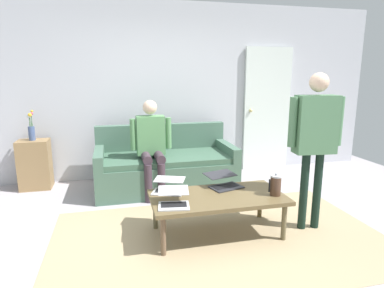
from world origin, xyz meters
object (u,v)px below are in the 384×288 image
object	(u,v)px
couch	(165,167)
person_standing	(315,132)
laptop_right	(224,182)
side_shelf	(35,164)
laptop_left	(168,188)
laptop_center	(174,200)
french_press	(276,185)
coffee_table	(218,199)
person_seated	(151,142)
interior_door	(267,110)
flower_vase	(31,129)

from	to	relation	value
couch	person_standing	bearing A→B (deg)	128.11
couch	laptop_right	xyz separation A→B (m)	(-0.44, 1.29, 0.16)
side_shelf	laptop_left	bearing A→B (deg)	133.74
laptop_center	person_standing	xyz separation A→B (m)	(-1.47, -0.04, 0.58)
laptop_right	french_press	size ratio (longest dim) A/B	1.76
laptop_left	laptop_right	distance (m)	0.61
laptop_left	coffee_table	bearing A→B (deg)	153.37
person_standing	person_seated	world-z (taller)	person_standing
laptop_left	interior_door	bearing A→B (deg)	-136.80
laptop_left	laptop_right	bearing A→B (deg)	-179.13
laptop_right	flower_vase	xyz separation A→B (m)	(2.25, -1.70, 0.40)
laptop_left	person_seated	xyz separation A→B (m)	(0.04, -1.08, 0.26)
coffee_table	person_seated	world-z (taller)	person_seated
laptop_center	side_shelf	bearing A→B (deg)	-51.92
coffee_table	person_seated	bearing A→B (deg)	-68.93
laptop_left	flower_vase	bearing A→B (deg)	-46.21
interior_door	person_standing	world-z (taller)	interior_door
side_shelf	person_standing	bearing A→B (deg)	146.58
laptop_center	person_seated	xyz separation A→B (m)	(0.03, -1.44, 0.26)
couch	flower_vase	distance (m)	1.94
interior_door	laptop_right	distance (m)	2.42
flower_vase	person_standing	bearing A→B (deg)	146.63
coffee_table	laptop_right	world-z (taller)	laptop_right
flower_vase	laptop_left	bearing A→B (deg)	133.79
laptop_left	laptop_right	xyz separation A→B (m)	(-0.61, -0.01, 0.00)
couch	coffee_table	xyz separation A→B (m)	(-0.29, 1.54, 0.08)
french_press	person_seated	bearing A→B (deg)	-53.25
laptop_right	couch	bearing A→B (deg)	-71.31
couch	laptop_right	size ratio (longest dim) A/B	4.64
french_press	laptop_right	bearing A→B (deg)	-41.34
couch	coffee_table	world-z (taller)	couch
coffee_table	laptop_center	xyz separation A→B (m)	(0.48, 0.13, 0.08)
coffee_table	side_shelf	size ratio (longest dim) A/B	1.91
laptop_right	person_seated	xyz separation A→B (m)	(0.65, -1.07, 0.26)
french_press	person_standing	xyz separation A→B (m)	(-0.42, -0.03, 0.52)
flower_vase	person_standing	world-z (taller)	person_standing
laptop_left	person_standing	bearing A→B (deg)	167.29
interior_door	french_press	bearing A→B (deg)	66.27
laptop_left	person_standing	size ratio (longest dim) A/B	0.25
laptop_left	french_press	world-z (taller)	french_press
laptop_right	person_standing	bearing A→B (deg)	158.17
coffee_table	laptop_left	bearing A→B (deg)	-26.63
person_standing	coffee_table	bearing A→B (deg)	-5.54
couch	laptop_center	world-z (taller)	couch
couch	laptop_right	world-z (taller)	couch
laptop_right	person_standing	world-z (taller)	person_standing
interior_door	french_press	size ratio (longest dim) A/B	8.66
person_seated	laptop_center	bearing A→B (deg)	91.15
laptop_left	french_press	size ratio (longest dim) A/B	1.70
laptop_center	flower_vase	size ratio (longest dim) A/B	0.88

